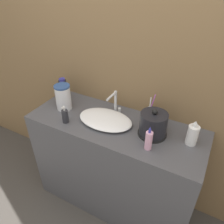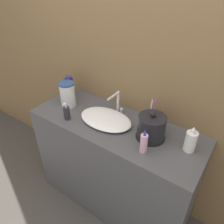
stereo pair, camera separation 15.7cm
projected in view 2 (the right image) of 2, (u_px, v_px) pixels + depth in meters
ground_plane at (98, 218)px, 1.95m from camera, size 12.00×12.00×0.00m
wall_back at (136, 61)px, 1.58m from camera, size 6.00×0.04×2.60m
vanity_counter at (114, 166)px, 1.87m from camera, size 1.34×0.50×0.90m
sink_basin at (106, 119)px, 1.63m from camera, size 0.42×0.27×0.05m
faucet at (117, 102)px, 1.69m from camera, size 0.06×0.15×0.18m
electric_kettle at (151, 128)px, 1.45m from camera, size 0.20×0.20×0.21m
toothbrush_cup at (152, 117)px, 1.60m from camera, size 0.08×0.08×0.22m
lotion_bottle at (67, 113)px, 1.65m from camera, size 0.05×0.05×0.14m
shampoo_bottle at (144, 143)px, 1.34m from camera, size 0.05×0.05×0.17m
mouthwash_bottle at (191, 141)px, 1.35m from camera, size 0.07×0.07×0.18m
hand_cream_bottle at (70, 87)px, 1.92m from camera, size 0.07×0.07×0.19m
water_pitcher at (68, 94)px, 1.78m from camera, size 0.13×0.13×0.21m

